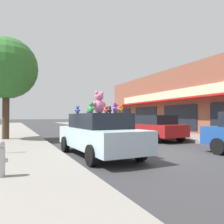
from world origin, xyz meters
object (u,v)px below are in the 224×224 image
(street_tree, at_px, (6,68))
(teddy_bear_red, at_px, (107,110))
(teddy_bear_orange, at_px, (120,109))
(teddy_bear_green, at_px, (91,108))
(teddy_bear_teal, at_px, (88,111))
(parked_car_far_center, at_px, (155,127))
(teddy_bear_giant, at_px, (99,103))
(teddy_bear_purple, at_px, (115,108))
(teddy_bear_black, at_px, (110,110))
(teddy_bear_blue, at_px, (77,110))
(fire_hydrant, at_px, (0,158))
(plush_art_car, at_px, (99,134))

(street_tree, bearing_deg, teddy_bear_red, -58.35)
(teddy_bear_orange, height_order, teddy_bear_green, teddy_bear_green)
(teddy_bear_teal, bearing_deg, parked_car_far_center, -162.98)
(teddy_bear_teal, relative_size, parked_car_far_center, 0.06)
(teddy_bear_giant, height_order, teddy_bear_purple, teddy_bear_giant)
(teddy_bear_giant, distance_m, teddy_bear_black, 1.15)
(teddy_bear_orange, bearing_deg, parked_car_far_center, -167.81)
(teddy_bear_giant, bearing_deg, teddy_bear_orange, 127.14)
(teddy_bear_blue, bearing_deg, teddy_bear_purple, 124.31)
(teddy_bear_orange, height_order, street_tree, street_tree)
(teddy_bear_blue, distance_m, street_tree, 7.05)
(teddy_bear_blue, relative_size, teddy_bear_green, 0.84)
(teddy_bear_orange, bearing_deg, teddy_bear_blue, -74.29)
(teddy_bear_green, height_order, parked_car_far_center, teddy_bear_green)
(teddy_bear_black, height_order, fire_hydrant, teddy_bear_black)
(teddy_bear_black, height_order, teddy_bear_red, teddy_bear_red)
(teddy_bear_black, xyz_separation_m, street_tree, (-3.20, 7.82, 2.62))
(teddy_bear_red, distance_m, street_tree, 7.68)
(fire_hydrant, bearing_deg, plush_art_car, 35.44)
(teddy_bear_blue, height_order, street_tree, street_tree)
(teddy_bear_red, xyz_separation_m, parked_car_far_center, (4.55, 3.06, -0.90))
(plush_art_car, distance_m, teddy_bear_green, 1.36)
(teddy_bear_purple, distance_m, fire_hydrant, 4.04)
(teddy_bear_red, bearing_deg, fire_hydrant, 37.34)
(teddy_bear_teal, distance_m, teddy_bear_red, 0.76)
(parked_car_far_center, distance_m, street_tree, 9.56)
(teddy_bear_purple, distance_m, teddy_bear_green, 0.97)
(teddy_bear_giant, height_order, teddy_bear_black, teddy_bear_giant)
(teddy_bear_orange, distance_m, fire_hydrant, 4.28)
(street_tree, xyz_separation_m, fire_hydrant, (0.13, -8.89, -3.74))
(plush_art_car, relative_size, teddy_bear_purple, 12.56)
(teddy_bear_teal, height_order, teddy_bear_orange, teddy_bear_orange)
(teddy_bear_orange, height_order, teddy_bear_purple, teddy_bear_purple)
(teddy_bear_teal, height_order, teddy_bear_purple, teddy_bear_purple)
(teddy_bear_teal, distance_m, teddy_bear_purple, 1.66)
(teddy_bear_blue, relative_size, fire_hydrant, 0.39)
(plush_art_car, height_order, teddy_bear_giant, teddy_bear_giant)
(teddy_bear_black, bearing_deg, teddy_bear_blue, -83.39)
(teddy_bear_teal, height_order, street_tree, street_tree)
(street_tree, bearing_deg, teddy_bear_black, -67.75)
(plush_art_car, distance_m, teddy_bear_red, 1.16)
(teddy_bear_orange, xyz_separation_m, teddy_bear_red, (-0.09, 1.05, 0.00))
(teddy_bear_black, distance_m, fire_hydrant, 3.44)
(plush_art_car, relative_size, teddy_bear_green, 12.76)
(teddy_bear_black, xyz_separation_m, parked_car_far_center, (5.15, 4.73, -0.86))
(plush_art_car, relative_size, street_tree, 0.80)
(teddy_bear_giant, height_order, teddy_bear_green, teddy_bear_giant)
(teddy_bear_orange, bearing_deg, street_tree, -92.17)
(teddy_bear_giant, distance_m, teddy_bear_orange, 0.84)
(teddy_bear_teal, relative_size, teddy_bear_purple, 0.60)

